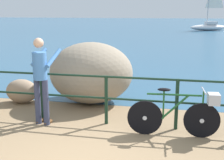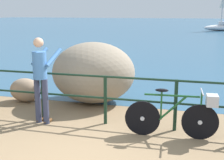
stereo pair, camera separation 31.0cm
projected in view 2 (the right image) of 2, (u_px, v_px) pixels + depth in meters
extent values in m
cube|color=#846B4C|center=(170.00, 42.00, 23.41)|extent=(120.00, 120.00, 0.10)
cube|color=#2D5675|center=(183.00, 25.00, 49.82)|extent=(120.00, 90.00, 0.01)
cylinder|color=black|center=(43.00, 95.00, 6.52)|extent=(0.07, 0.07, 1.02)
cylinder|color=black|center=(105.00, 100.00, 6.17)|extent=(0.07, 0.07, 1.02)
cylinder|color=black|center=(176.00, 105.00, 5.81)|extent=(0.07, 0.07, 1.02)
cylinder|color=black|center=(105.00, 77.00, 6.06)|extent=(8.48, 0.04, 0.04)
cylinder|color=black|center=(105.00, 98.00, 6.16)|extent=(8.48, 0.04, 0.04)
cylinder|color=black|center=(142.00, 118.00, 5.64)|extent=(0.66, 0.08, 0.66)
cylinder|color=#B7BCC6|center=(142.00, 118.00, 5.64)|extent=(0.08, 0.06, 0.08)
cylinder|color=black|center=(200.00, 122.00, 5.44)|extent=(0.66, 0.08, 0.66)
cylinder|color=#B7BCC6|center=(200.00, 122.00, 5.44)|extent=(0.08, 0.06, 0.08)
cylinder|color=#194C23|center=(172.00, 96.00, 5.43)|extent=(0.99, 0.10, 0.04)
cylinder|color=#194C23|center=(173.00, 108.00, 5.48)|extent=(0.50, 0.07, 0.50)
cylinder|color=#194C23|center=(161.00, 106.00, 5.51)|extent=(0.03, 0.03, 0.53)
ellipsoid|color=black|center=(162.00, 90.00, 5.45)|extent=(0.25, 0.12, 0.06)
cylinder|color=#194C23|center=(201.00, 107.00, 5.38)|extent=(0.03, 0.03, 0.57)
cylinder|color=#B7BCC6|center=(202.00, 92.00, 5.31)|extent=(0.06, 0.48, 0.03)
cube|color=#B7BCC6|center=(212.00, 100.00, 5.31)|extent=(0.22, 0.25, 0.20)
cylinder|color=#333851|center=(38.00, 100.00, 6.26)|extent=(0.12, 0.12, 0.95)
ellipsoid|color=#513319|center=(41.00, 119.00, 6.41)|extent=(0.15, 0.27, 0.08)
cylinder|color=#333851|center=(46.00, 102.00, 6.17)|extent=(0.12, 0.12, 0.95)
ellipsoid|color=#513319|center=(48.00, 121.00, 6.32)|extent=(0.15, 0.27, 0.08)
cylinder|color=#3F72B2|center=(40.00, 65.00, 6.05)|extent=(0.28, 0.28, 0.55)
sphere|color=tan|center=(38.00, 43.00, 5.94)|extent=(0.20, 0.20, 0.20)
cylinder|color=#3F72B2|center=(40.00, 56.00, 6.30)|extent=(0.17, 0.52, 0.34)
cylinder|color=#3F72B2|center=(54.00, 57.00, 6.15)|extent=(0.17, 0.52, 0.34)
ellipsoid|color=gray|center=(93.00, 72.00, 7.62)|extent=(2.11, 1.88, 1.54)
ellipsoid|color=#967B62|center=(25.00, 90.00, 7.75)|extent=(0.82, 0.58, 0.61)
ellipsoid|color=white|center=(222.00, 28.00, 34.95)|extent=(4.58, 2.65, 0.70)
cylinder|color=#B2B2B7|center=(222.00, 6.00, 34.39)|extent=(0.10, 0.10, 4.20)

